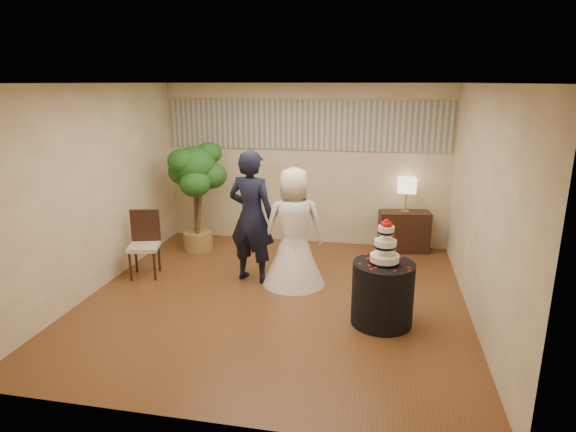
% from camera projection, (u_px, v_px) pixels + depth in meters
% --- Properties ---
extents(floor, '(5.00, 5.00, 0.00)m').
position_uv_depth(floor, '(275.00, 298.00, 6.48)').
color(floor, brown).
rests_on(floor, ground).
extents(ceiling, '(5.00, 5.00, 0.00)m').
position_uv_depth(ceiling, '(273.00, 83.00, 5.73)').
color(ceiling, white).
rests_on(ceiling, wall_back).
extents(wall_back, '(5.00, 0.06, 2.80)m').
position_uv_depth(wall_back, '(305.00, 165.00, 8.47)').
color(wall_back, beige).
rests_on(wall_back, ground).
extents(wall_front, '(5.00, 0.06, 2.80)m').
position_uv_depth(wall_front, '(204.00, 270.00, 3.74)').
color(wall_front, beige).
rests_on(wall_front, ground).
extents(wall_left, '(0.06, 5.00, 2.80)m').
position_uv_depth(wall_left, '(96.00, 189.00, 6.56)').
color(wall_left, beige).
rests_on(wall_left, ground).
extents(wall_right, '(0.06, 5.00, 2.80)m').
position_uv_depth(wall_right, '(482.00, 207.00, 5.64)').
color(wall_right, beige).
rests_on(wall_right, ground).
extents(mural_border, '(4.90, 0.02, 0.85)m').
position_uv_depth(mural_border, '(305.00, 125.00, 8.26)').
color(mural_border, '#A2A293').
rests_on(mural_border, wall_back).
extents(groom, '(0.79, 0.60, 1.92)m').
position_uv_depth(groom, '(252.00, 217.00, 6.85)').
color(groom, black).
rests_on(groom, floor).
extents(bride, '(1.11, 1.11, 1.70)m').
position_uv_depth(bride, '(294.00, 227.00, 6.76)').
color(bride, white).
rests_on(bride, floor).
extents(cake_table, '(0.93, 0.93, 0.77)m').
position_uv_depth(cake_table, '(383.00, 293.00, 5.72)').
color(cake_table, black).
rests_on(cake_table, floor).
extents(wedding_cake, '(0.35, 0.35, 0.54)m').
position_uv_depth(wedding_cake, '(386.00, 241.00, 5.55)').
color(wedding_cake, white).
rests_on(wedding_cake, cake_table).
extents(console, '(0.89, 0.50, 0.70)m').
position_uv_depth(console, '(404.00, 231.00, 8.21)').
color(console, black).
rests_on(console, floor).
extents(table_lamp, '(0.29, 0.29, 0.58)m').
position_uv_depth(table_lamp, '(406.00, 195.00, 8.04)').
color(table_lamp, beige).
rests_on(table_lamp, console).
extents(ficus_tree, '(1.06, 1.06, 1.89)m').
position_uv_depth(ficus_tree, '(196.00, 197.00, 8.13)').
color(ficus_tree, '#20591D').
rests_on(ficus_tree, floor).
extents(side_chair, '(0.55, 0.57, 0.98)m').
position_uv_depth(side_chair, '(144.00, 245.00, 7.11)').
color(side_chair, black).
rests_on(side_chair, floor).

